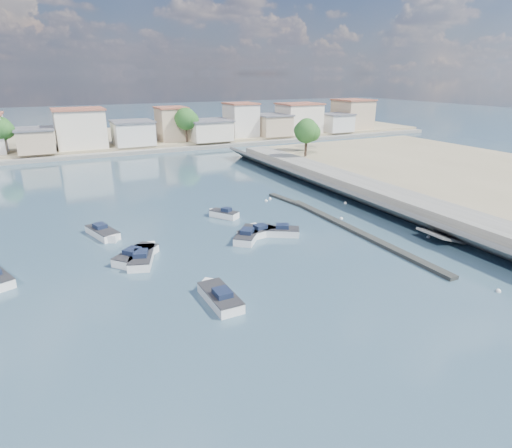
{
  "coord_description": "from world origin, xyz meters",
  "views": [
    {
      "loc": [
        -22.86,
        -24.85,
        16.73
      ],
      "look_at": [
        -3.47,
        14.1,
        1.4
      ],
      "focal_mm": 30.0,
      "sensor_mm": 36.0,
      "label": 1
    }
  ],
  "objects_px": {
    "motorboat_b": "(138,254)",
    "motorboat_g": "(104,233)",
    "motorboat_f": "(223,214)",
    "motorboat_e": "(142,257)",
    "motorboat_h": "(249,235)",
    "motorboat_a": "(219,296)",
    "motorboat_d": "(255,234)",
    "motorboat_c": "(276,232)"
  },
  "relations": [
    {
      "from": "motorboat_d",
      "to": "motorboat_f",
      "type": "bearing_deg",
      "value": 94.09
    },
    {
      "from": "motorboat_c",
      "to": "motorboat_h",
      "type": "bearing_deg",
      "value": 169.64
    },
    {
      "from": "motorboat_d",
      "to": "motorboat_a",
      "type": "bearing_deg",
      "value": -128.03
    },
    {
      "from": "motorboat_g",
      "to": "motorboat_h",
      "type": "height_order",
      "value": "same"
    },
    {
      "from": "motorboat_d",
      "to": "motorboat_e",
      "type": "bearing_deg",
      "value": -176.38
    },
    {
      "from": "motorboat_e",
      "to": "motorboat_d",
      "type": "bearing_deg",
      "value": 3.62
    },
    {
      "from": "motorboat_f",
      "to": "motorboat_h",
      "type": "height_order",
      "value": "same"
    },
    {
      "from": "motorboat_e",
      "to": "motorboat_g",
      "type": "distance_m",
      "value": 8.56
    },
    {
      "from": "motorboat_a",
      "to": "motorboat_c",
      "type": "relative_size",
      "value": 1.14
    },
    {
      "from": "motorboat_a",
      "to": "motorboat_d",
      "type": "bearing_deg",
      "value": 51.97
    },
    {
      "from": "motorboat_a",
      "to": "motorboat_f",
      "type": "height_order",
      "value": "same"
    },
    {
      "from": "motorboat_f",
      "to": "motorboat_e",
      "type": "bearing_deg",
      "value": -143.64
    },
    {
      "from": "motorboat_d",
      "to": "motorboat_g",
      "type": "distance_m",
      "value": 16.47
    },
    {
      "from": "motorboat_b",
      "to": "motorboat_h",
      "type": "relative_size",
      "value": 0.97
    },
    {
      "from": "motorboat_c",
      "to": "motorboat_h",
      "type": "xyz_separation_m",
      "value": [
        -3.02,
        0.55,
        -0.0
      ]
    },
    {
      "from": "motorboat_f",
      "to": "motorboat_g",
      "type": "xyz_separation_m",
      "value": [
        -14.13,
        -0.44,
        0.0
      ]
    },
    {
      "from": "motorboat_a",
      "to": "motorboat_f",
      "type": "distance_m",
      "value": 20.63
    },
    {
      "from": "motorboat_b",
      "to": "motorboat_g",
      "type": "distance_m",
      "value": 7.76
    },
    {
      "from": "motorboat_d",
      "to": "motorboat_b",
      "type": "bearing_deg",
      "value": -179.89
    },
    {
      "from": "motorboat_f",
      "to": "motorboat_h",
      "type": "relative_size",
      "value": 0.74
    },
    {
      "from": "motorboat_b",
      "to": "motorboat_d",
      "type": "height_order",
      "value": "same"
    },
    {
      "from": "motorboat_f",
      "to": "motorboat_b",
      "type": "bearing_deg",
      "value": -146.67
    },
    {
      "from": "motorboat_e",
      "to": "motorboat_g",
      "type": "relative_size",
      "value": 1.02
    },
    {
      "from": "motorboat_d",
      "to": "motorboat_h",
      "type": "relative_size",
      "value": 0.95
    },
    {
      "from": "motorboat_f",
      "to": "motorboat_c",
      "type": "bearing_deg",
      "value": -71.19
    },
    {
      "from": "motorboat_c",
      "to": "motorboat_e",
      "type": "bearing_deg",
      "value": -178.85
    },
    {
      "from": "motorboat_c",
      "to": "motorboat_e",
      "type": "xyz_separation_m",
      "value": [
        -14.62,
        -0.29,
        -0.0
      ]
    },
    {
      "from": "motorboat_a",
      "to": "motorboat_g",
      "type": "height_order",
      "value": "same"
    },
    {
      "from": "motorboat_a",
      "to": "motorboat_d",
      "type": "relative_size",
      "value": 1.15
    },
    {
      "from": "motorboat_f",
      "to": "motorboat_h",
      "type": "bearing_deg",
      "value": -91.21
    },
    {
      "from": "motorboat_b",
      "to": "motorboat_d",
      "type": "relative_size",
      "value": 1.02
    },
    {
      "from": "motorboat_a",
      "to": "motorboat_h",
      "type": "distance_m",
      "value": 13.69
    },
    {
      "from": "motorboat_d",
      "to": "motorboat_h",
      "type": "height_order",
      "value": "same"
    },
    {
      "from": "motorboat_a",
      "to": "motorboat_c",
      "type": "height_order",
      "value": "same"
    },
    {
      "from": "motorboat_f",
      "to": "motorboat_a",
      "type": "bearing_deg",
      "value": -113.14
    },
    {
      "from": "motorboat_c",
      "to": "motorboat_g",
      "type": "distance_m",
      "value": 18.74
    },
    {
      "from": "motorboat_c",
      "to": "motorboat_h",
      "type": "relative_size",
      "value": 0.95
    },
    {
      "from": "motorboat_e",
      "to": "motorboat_g",
      "type": "xyz_separation_m",
      "value": [
        -2.36,
        8.23,
        0.0
      ]
    },
    {
      "from": "motorboat_a",
      "to": "motorboat_e",
      "type": "relative_size",
      "value": 0.99
    },
    {
      "from": "motorboat_b",
      "to": "motorboat_g",
      "type": "relative_size",
      "value": 0.9
    },
    {
      "from": "motorboat_a",
      "to": "motorboat_b",
      "type": "distance_m",
      "value": 11.74
    },
    {
      "from": "motorboat_f",
      "to": "motorboat_d",
      "type": "bearing_deg",
      "value": -85.91
    }
  ]
}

